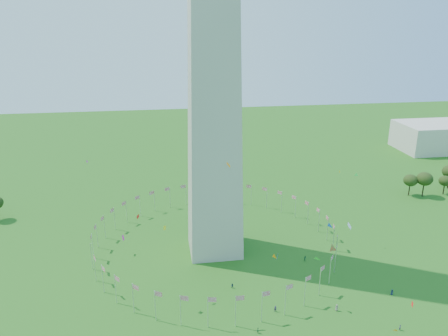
% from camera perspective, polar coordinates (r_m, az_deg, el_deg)
% --- Properties ---
extents(flag_ring, '(80.24, 80.24, 9.00)m').
position_cam_1_polar(flag_ring, '(149.10, -1.23, -9.02)').
color(flag_ring, silver).
rests_on(flag_ring, ground).
extents(gov_building_east_a, '(50.00, 30.00, 16.00)m').
position_cam_1_polar(gov_building_east_a, '(292.35, 26.46, 3.74)').
color(gov_building_east_a, beige).
rests_on(gov_building_east_a, ground).
extents(kites_aloft, '(94.41, 75.68, 38.15)m').
position_cam_1_polar(kites_aloft, '(122.63, 8.39, -8.32)').
color(kites_aloft, blue).
rests_on(kites_aloft, ground).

